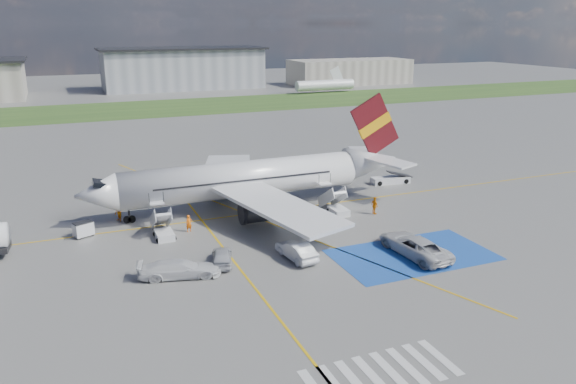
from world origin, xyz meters
The scene contains 21 objects.
ground centered at (0.00, 0.00, 0.00)m, with size 400.00×400.00×0.00m, color #60605E.
grass_strip centered at (0.00, 95.00, 0.01)m, with size 400.00×30.00×0.01m, color #2D4C1E.
taxiway_line_main centered at (0.00, 12.00, 0.01)m, with size 120.00×0.20×0.01m, color gold.
taxiway_line_cross centered at (-5.00, -10.00, 0.01)m, with size 0.20×60.00×0.01m, color gold.
taxiway_line_diag centered at (0.00, 12.00, 0.01)m, with size 0.20×60.00×0.01m, color gold.
staging_box centered at (10.00, -4.00, 0.01)m, with size 14.00×8.00×0.01m, color #1B49A4.
crosswalk centered at (-1.80, -18.00, 0.01)m, with size 9.00×4.00×0.01m.
terminal_centre centered at (20.00, 135.00, 6.00)m, with size 48.00×18.00×12.00m, color gray.
terminal_east centered at (75.00, 128.00, 4.00)m, with size 40.00×16.00×8.00m, color gray.
airliner centered at (1.51, 14.00, 3.39)m, with size 36.81×32.95×11.92m.
airstairs_fwd centered at (-9.50, 8.70, 0.62)m, with size 1.90×5.20×3.60m.
airstairs_aft centered at (9.00, 8.70, 0.62)m, with size 1.90×5.20×3.60m.
gpu_cart centered at (-16.55, 11.75, 0.66)m, with size 2.04×1.69×1.47m.
belt_loader centered at (20.80, 16.64, 0.39)m, with size 5.40×2.44×1.58m.
car_silver_a centered at (-6.09, 0.49, 0.71)m, with size 1.68×4.17×1.42m, color #B3B5BB.
car_silver_b centered at (0.17, -0.89, 0.79)m, with size 1.67×4.79×1.58m, color #BABDC2.
van_white_a centered at (10.13, -3.96, 1.14)m, with size 2.80×6.06×2.27m, color silver.
van_white_b centered at (-9.94, -0.68, 0.96)m, with size 2.00×4.91×1.92m, color silver.
crew_fwd centered at (-6.92, 9.22, 0.85)m, with size 0.62×0.41×1.70m, color orange.
crew_nose centered at (-12.94, 14.98, 0.89)m, with size 0.86×0.67×1.78m, color orange.
crew_aft centered at (12.60, 6.92, 0.95)m, with size 1.11×0.46×1.89m, color orange.
Camera 1 is at (-17.60, -42.10, 19.56)m, focal length 35.00 mm.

